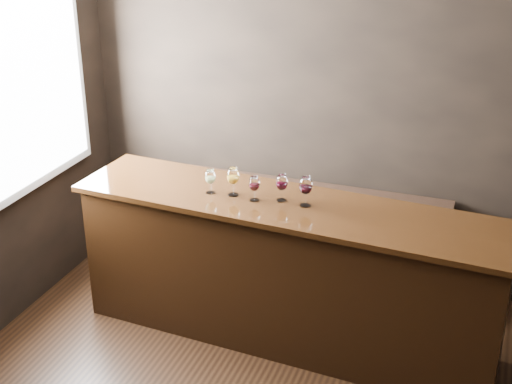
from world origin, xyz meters
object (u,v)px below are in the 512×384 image
(bar_counter, at_px, (287,275))
(glass_red_b, at_px, (282,183))
(glass_red_c, at_px, (306,186))
(glass_red_a, at_px, (254,184))
(back_bar_shelf, at_px, (307,236))
(glass_white, at_px, (210,177))
(glass_amber, at_px, (233,177))

(bar_counter, bearing_deg, glass_red_b, 157.71)
(glass_red_b, bearing_deg, glass_red_c, -8.40)
(bar_counter, height_order, glass_red_a, glass_red_a)
(glass_red_b, xyz_separation_m, glass_red_c, (0.18, -0.03, 0.01))
(back_bar_shelf, distance_m, glass_red_c, 1.19)
(back_bar_shelf, height_order, glass_white, glass_white)
(bar_counter, relative_size, glass_white, 16.92)
(glass_amber, bearing_deg, back_bar_shelf, 69.50)
(glass_white, relative_size, glass_red_b, 0.91)
(glass_white, distance_m, glass_red_a, 0.33)
(glass_red_a, xyz_separation_m, glass_red_c, (0.35, 0.04, 0.02))
(glass_white, relative_size, glass_red_c, 0.82)
(glass_red_b, bearing_deg, bar_counter, -26.08)
(back_bar_shelf, xyz_separation_m, glass_red_a, (-0.14, -0.87, 0.80))
(back_bar_shelf, distance_m, glass_amber, 1.21)
(glass_red_a, distance_m, glass_red_c, 0.36)
(back_bar_shelf, relative_size, glass_red_b, 11.66)
(back_bar_shelf, bearing_deg, glass_red_a, -99.28)
(bar_counter, xyz_separation_m, glass_white, (-0.57, -0.02, 0.68))
(glass_red_a, bearing_deg, glass_amber, 168.35)
(bar_counter, relative_size, glass_red_c, 13.93)
(bar_counter, distance_m, glass_red_a, 0.72)
(glass_amber, xyz_separation_m, glass_red_a, (0.17, -0.04, -0.02))
(glass_white, distance_m, glass_amber, 0.16)
(bar_counter, bearing_deg, glass_red_c, 6.26)
(glass_white, relative_size, glass_amber, 0.86)
(glass_red_a, relative_size, glass_red_b, 0.93)
(glass_red_c, bearing_deg, glass_red_a, -174.32)
(bar_counter, height_order, glass_red_c, glass_red_c)
(back_bar_shelf, relative_size, glass_white, 12.85)
(back_bar_shelf, height_order, glass_red_a, glass_red_a)
(glass_amber, relative_size, glass_red_b, 1.06)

